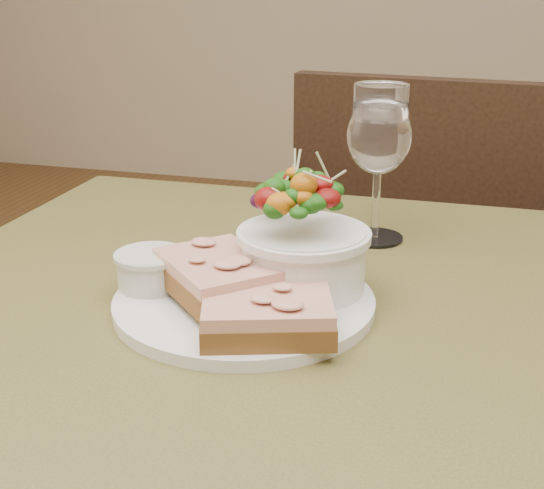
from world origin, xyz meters
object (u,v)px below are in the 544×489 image
(chair_far, at_px, (418,367))
(cafe_table, at_px, (270,395))
(sandwich_front, at_px, (267,315))
(wine_glass, at_px, (379,141))
(dinner_plate, at_px, (244,302))
(ramekin, at_px, (151,268))
(salad_bowl, at_px, (304,232))
(sandwich_back, at_px, (218,275))

(chair_far, bearing_deg, cafe_table, 86.75)
(sandwich_front, xyz_separation_m, wine_glass, (0.05, 0.30, 0.10))
(wine_glass, bearing_deg, dinner_plate, -111.99)
(cafe_table, relative_size, dinner_plate, 3.12)
(sandwich_front, bearing_deg, dinner_plate, 105.04)
(dinner_plate, bearing_deg, wine_glass, 68.01)
(ramekin, relative_size, salad_bowl, 0.53)
(sandwich_front, distance_m, salad_bowl, 0.11)
(chair_far, height_order, ramekin, chair_far)
(cafe_table, xyz_separation_m, wine_glass, (0.07, 0.22, 0.22))
(ramekin, height_order, salad_bowl, salad_bowl)
(ramekin, distance_m, salad_bowl, 0.16)
(sandwich_front, height_order, wine_glass, wine_glass)
(cafe_table, distance_m, chair_far, 0.83)
(cafe_table, distance_m, sandwich_back, 0.15)
(chair_far, relative_size, wine_glass, 5.14)
(dinner_plate, relative_size, sandwich_front, 1.89)
(sandwich_back, bearing_deg, ramekin, -142.18)
(dinner_plate, xyz_separation_m, sandwich_back, (-0.02, -0.01, 0.03))
(chair_far, xyz_separation_m, ramekin, (-0.23, -0.75, 0.49))
(ramekin, relative_size, wine_glass, 0.38)
(sandwich_back, height_order, ramekin, sandwich_back)
(salad_bowl, bearing_deg, sandwich_back, -146.68)
(chair_far, relative_size, salad_bowl, 7.09)
(sandwich_front, xyz_separation_m, salad_bowl, (0.01, 0.10, 0.04))
(cafe_table, height_order, wine_glass, wine_glass)
(sandwich_back, distance_m, salad_bowl, 0.09)
(dinner_plate, distance_m, ramekin, 0.10)
(sandwich_front, height_order, ramekin, ramekin)
(salad_bowl, bearing_deg, ramekin, -165.43)
(dinner_plate, height_order, wine_glass, wine_glass)
(sandwich_back, xyz_separation_m, wine_glass, (0.12, 0.24, 0.09))
(cafe_table, xyz_separation_m, sandwich_back, (-0.05, -0.02, 0.14))
(ramekin, bearing_deg, wine_glass, 50.44)
(chair_far, relative_size, ramekin, 13.48)
(dinner_plate, relative_size, sandwich_back, 1.73)
(cafe_table, bearing_deg, salad_bowl, 46.60)
(cafe_table, height_order, chair_far, chair_far)
(sandwich_front, height_order, salad_bowl, salad_bowl)
(cafe_table, distance_m, sandwich_front, 0.15)
(sandwich_front, height_order, sandwich_back, sandwich_back)
(sandwich_back, distance_m, ramekin, 0.08)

